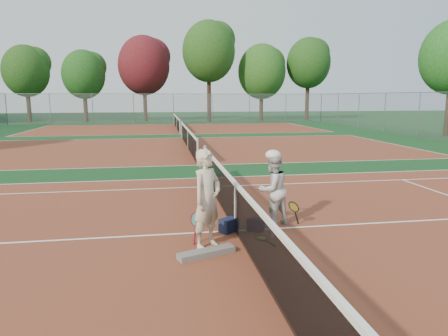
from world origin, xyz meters
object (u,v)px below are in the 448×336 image
object	(u,v)px
player_b	(272,190)
racket_spare	(261,238)
racket_red	(196,228)
water_bottle	(272,230)
net_main	(236,207)
player_a	(207,199)
racket_black_held	(293,214)
sports_bag_navy	(229,225)
sports_bag_purple	(256,225)

from	to	relation	value
player_b	racket_spare	bearing A→B (deg)	34.96
racket_red	water_bottle	world-z (taller)	racket_red
net_main	racket_spare	bearing A→B (deg)	-52.60
net_main	water_bottle	distance (m)	0.88
player_a	racket_black_held	xyz separation A→B (m)	(1.94, 0.86, -0.63)
racket_spare	sports_bag_navy	world-z (taller)	sports_bag_navy
racket_red	water_bottle	size ratio (longest dim) A/B	1.97
racket_black_held	player_b	bearing A→B (deg)	-58.92
racket_black_held	water_bottle	bearing A→B (deg)	2.85
sports_bag_purple	player_a	bearing A→B (deg)	-147.14
racket_spare	sports_bag_navy	size ratio (longest dim) A/B	1.71
player_b	racket_black_held	xyz separation A→B (m)	(0.43, -0.14, -0.51)
player_b	sports_bag_purple	xyz separation A→B (m)	(-0.43, -0.31, -0.65)
net_main	sports_bag_navy	bearing A→B (deg)	-170.39
net_main	player_a	size ratio (longest dim) A/B	6.11
sports_bag_purple	water_bottle	distance (m)	0.49
racket_spare	sports_bag_purple	xyz separation A→B (m)	(-0.01, 0.47, 0.11)
net_main	racket_black_held	xyz separation A→B (m)	(1.26, 0.10, -0.24)
racket_spare	water_bottle	distance (m)	0.26
racket_red	sports_bag_purple	distance (m)	1.35
net_main	racket_black_held	world-z (taller)	net_main
net_main	racket_spare	distance (m)	0.84
racket_black_held	water_bottle	size ratio (longest dim) A/B	1.82
player_b	racket_spare	size ratio (longest dim) A/B	2.60
water_bottle	sports_bag_purple	bearing A→B (deg)	117.92
net_main	racket_red	xyz separation A→B (m)	(-0.85, -0.54, -0.22)
player_b	sports_bag_navy	size ratio (longest dim) A/B	4.46
sports_bag_navy	racket_red	bearing A→B (deg)	-143.74
net_main	racket_red	distance (m)	1.03
player_b	net_main	bearing A→B (deg)	-10.44
sports_bag_navy	player_b	bearing A→B (deg)	15.06
player_a	sports_bag_purple	bearing A→B (deg)	-10.71
net_main	water_bottle	bearing A→B (deg)	-38.37
racket_spare	net_main	bearing A→B (deg)	20.09
player_b	sports_bag_navy	world-z (taller)	player_b
player_a	sports_bag_navy	distance (m)	1.18
racket_black_held	sports_bag_purple	bearing A→B (deg)	-29.55
player_b	sports_bag_purple	size ratio (longest dim) A/B	4.98
racket_spare	player_a	bearing A→B (deg)	84.69
racket_black_held	sports_bag_purple	size ratio (longest dim) A/B	1.74
player_a	racket_black_held	bearing A→B (deg)	-19.58
player_b	water_bottle	bearing A→B (deg)	48.43
player_a	racket_black_held	size ratio (longest dim) A/B	3.29
racket_red	racket_black_held	world-z (taller)	racket_red
net_main	player_b	distance (m)	0.91
player_b	sports_bag_navy	bearing A→B (deg)	-11.39
player_b	water_bottle	world-z (taller)	player_b
player_a	net_main	bearing A→B (deg)	5.19
net_main	player_a	bearing A→B (deg)	-131.24
player_b	racket_spare	world-z (taller)	player_b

